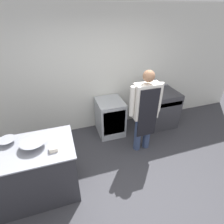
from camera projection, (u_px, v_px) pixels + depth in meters
ground_plane at (131, 202)px, 2.71m from camera, size 14.00×14.00×0.00m
wall_back at (94, 74)px, 3.79m from camera, size 8.00×0.05×2.70m
prep_counter at (37, 171)px, 2.64m from camera, size 1.17×0.78×0.94m
stove at (158, 109)px, 4.30m from camera, size 0.85×0.70×0.91m
fridge_unit at (110, 117)px, 4.04m from camera, size 0.58×0.65×0.83m
person_cook at (145, 108)px, 3.26m from camera, size 0.65×0.24×1.70m
mixing_bowl at (34, 144)px, 2.40m from camera, size 0.36×0.36×0.10m
small_bowl at (7, 141)px, 2.46m from camera, size 0.23×0.23×0.07m
plastic_tub at (54, 148)px, 2.34m from camera, size 0.11×0.11×0.06m
stock_pot at (151, 85)px, 4.04m from camera, size 0.32×0.32×0.27m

